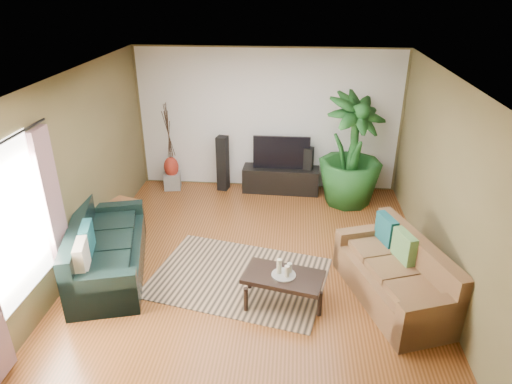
# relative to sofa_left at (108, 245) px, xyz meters

# --- Properties ---
(floor) EXTENTS (5.50, 5.50, 0.00)m
(floor) POSITION_rel_sofa_left_xyz_m (2.02, 0.40, -0.42)
(floor) COLOR brown
(floor) RESTS_ON ground
(ceiling) EXTENTS (5.50, 5.50, 0.00)m
(ceiling) POSITION_rel_sofa_left_xyz_m (2.02, 0.40, 2.28)
(ceiling) COLOR white
(ceiling) RESTS_ON ground
(wall_back) EXTENTS (5.00, 0.00, 5.00)m
(wall_back) POSITION_rel_sofa_left_xyz_m (2.02, 3.15, 0.93)
(wall_back) COLOR brown
(wall_back) RESTS_ON ground
(wall_front) EXTENTS (5.00, 0.00, 5.00)m
(wall_front) POSITION_rel_sofa_left_xyz_m (2.02, -2.35, 0.93)
(wall_front) COLOR brown
(wall_front) RESTS_ON ground
(wall_left) EXTENTS (0.00, 5.50, 5.50)m
(wall_left) POSITION_rel_sofa_left_xyz_m (-0.48, 0.40, 0.92)
(wall_left) COLOR brown
(wall_left) RESTS_ON ground
(wall_right) EXTENTS (0.00, 5.50, 5.50)m
(wall_right) POSITION_rel_sofa_left_xyz_m (4.52, 0.40, 0.92)
(wall_right) COLOR brown
(wall_right) RESTS_ON ground
(backwall_panel) EXTENTS (4.90, 0.00, 4.90)m
(backwall_panel) POSITION_rel_sofa_left_xyz_m (2.02, 3.14, 0.93)
(backwall_panel) COLOR white
(backwall_panel) RESTS_ON ground
(window_pane) EXTENTS (0.00, 1.80, 1.80)m
(window_pane) POSITION_rel_sofa_left_xyz_m (-0.46, -1.20, 0.97)
(window_pane) COLOR white
(window_pane) RESTS_ON ground
(curtain_far) EXTENTS (0.08, 0.35, 2.20)m
(curtain_far) POSITION_rel_sofa_left_xyz_m (-0.41, -0.45, 0.72)
(curtain_far) COLOR gray
(curtain_far) RESTS_ON ground
(sofa_left) EXTENTS (1.41, 2.23, 0.85)m
(sofa_left) POSITION_rel_sofa_left_xyz_m (0.00, 0.00, 0.00)
(sofa_left) COLOR black
(sofa_left) RESTS_ON floor
(sofa_right) EXTENTS (1.38, 1.99, 0.85)m
(sofa_right) POSITION_rel_sofa_left_xyz_m (3.85, -0.29, 0.00)
(sofa_right) COLOR brown
(sofa_right) RESTS_ON floor
(area_rug) EXTENTS (2.66, 2.13, 0.01)m
(area_rug) POSITION_rel_sofa_left_xyz_m (1.83, -0.00, -0.42)
(area_rug) COLOR #A1815F
(area_rug) RESTS_ON floor
(coffee_table) EXTENTS (1.09, 0.76, 0.41)m
(coffee_table) POSITION_rel_sofa_left_xyz_m (2.46, -0.46, -0.22)
(coffee_table) COLOR black
(coffee_table) RESTS_ON floor
(candle_tray) EXTENTS (0.31, 0.31, 0.01)m
(candle_tray) POSITION_rel_sofa_left_xyz_m (2.46, -0.46, -0.01)
(candle_tray) COLOR gray
(candle_tray) RESTS_ON coffee_table
(candle_tall) EXTENTS (0.06, 0.06, 0.20)m
(candle_tall) POSITION_rel_sofa_left_xyz_m (2.40, -0.43, 0.09)
(candle_tall) COLOR beige
(candle_tall) RESTS_ON candle_tray
(candle_mid) EXTENTS (0.06, 0.06, 0.15)m
(candle_mid) POSITION_rel_sofa_left_xyz_m (2.50, -0.50, 0.07)
(candle_mid) COLOR beige
(candle_mid) RESTS_ON candle_tray
(candle_short) EXTENTS (0.06, 0.06, 0.13)m
(candle_short) POSITION_rel_sofa_left_xyz_m (2.53, -0.40, 0.06)
(candle_short) COLOR beige
(candle_short) RESTS_ON candle_tray
(tv_stand) EXTENTS (1.48, 0.49, 0.49)m
(tv_stand) POSITION_rel_sofa_left_xyz_m (2.30, 2.90, -0.18)
(tv_stand) COLOR black
(tv_stand) RESTS_ON floor
(television) EXTENTS (1.07, 0.06, 0.63)m
(television) POSITION_rel_sofa_left_xyz_m (2.30, 2.90, 0.38)
(television) COLOR black
(television) RESTS_ON tv_stand
(speaker_left) EXTENTS (0.23, 0.25, 1.08)m
(speaker_left) POSITION_rel_sofa_left_xyz_m (1.17, 2.90, 0.12)
(speaker_left) COLOR black
(speaker_left) RESTS_ON floor
(speaker_right) EXTENTS (0.20, 0.22, 0.91)m
(speaker_right) POSITION_rel_sofa_left_xyz_m (2.81, 2.90, 0.03)
(speaker_right) COLOR black
(speaker_right) RESTS_ON floor
(potted_plant) EXTENTS (1.59, 1.59, 2.02)m
(potted_plant) POSITION_rel_sofa_left_xyz_m (3.55, 2.53, 0.59)
(potted_plant) COLOR #194D1B
(potted_plant) RESTS_ON floor
(plant_pot) EXTENTS (0.37, 0.37, 0.29)m
(plant_pot) POSITION_rel_sofa_left_xyz_m (3.55, 2.53, -0.28)
(plant_pot) COLOR black
(plant_pot) RESTS_ON floor
(pedestal) EXTENTS (0.36, 0.36, 0.31)m
(pedestal) POSITION_rel_sofa_left_xyz_m (0.16, 2.85, -0.27)
(pedestal) COLOR gray
(pedestal) RESTS_ON floor
(vase) EXTENTS (0.29, 0.29, 0.40)m
(vase) POSITION_rel_sofa_left_xyz_m (0.16, 2.85, 0.03)
(vase) COLOR maroon
(vase) RESTS_ON pedestal
(side_table) EXTENTS (0.58, 0.58, 0.48)m
(side_table) POSITION_rel_sofa_left_xyz_m (-0.23, 1.18, -0.18)
(side_table) COLOR #985632
(side_table) RESTS_ON floor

